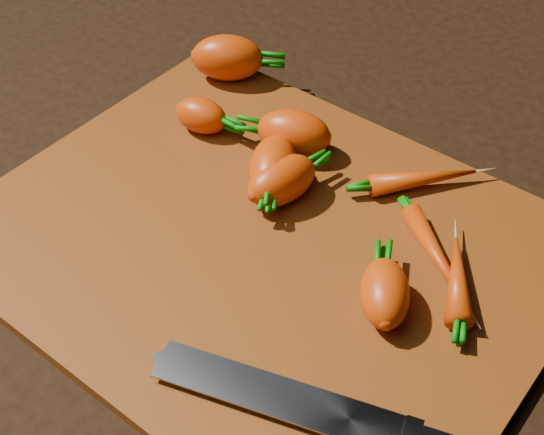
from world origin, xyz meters
The scene contains 12 objects.
ground centered at (0.00, 0.00, -0.01)m, with size 2.00×2.00×0.01m, color black.
cutting_board centered at (0.00, 0.00, 0.01)m, with size 0.50×0.40×0.01m, color #7E370A.
carrot_0 centered at (-0.19, 0.17, 0.04)m, with size 0.08×0.05×0.05m, color #DB3F08.
carrot_1 centered at (-0.04, 0.06, 0.03)m, with size 0.08×0.04×0.04m, color #DB3F08.
carrot_2 centered at (-0.02, 0.05, 0.03)m, with size 0.07×0.04×0.04m, color #DB3F08.
carrot_3 centered at (-0.05, 0.11, 0.04)m, with size 0.07×0.05×0.05m, color #DB3F08.
carrot_4 centered at (-0.15, 0.08, 0.03)m, with size 0.06×0.04×0.04m, color #DB3F08.
carrot_5 centered at (0.12, 0.00, 0.03)m, with size 0.07×0.04×0.04m, color #DB3F08.
carrot_6 centered at (0.07, 0.14, 0.02)m, with size 0.10×0.02×0.02m, color #DB3F08.
carrot_7 centered at (0.13, 0.07, 0.02)m, with size 0.11×0.02×0.02m, color #DB3F08.
carrot_8 centered at (0.16, 0.05, 0.02)m, with size 0.09×0.02×0.02m, color #DB3F08.
knife centered at (0.13, -0.12, 0.02)m, with size 0.30×0.12×0.02m.
Camera 1 is at (0.29, -0.36, 0.50)m, focal length 50.00 mm.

